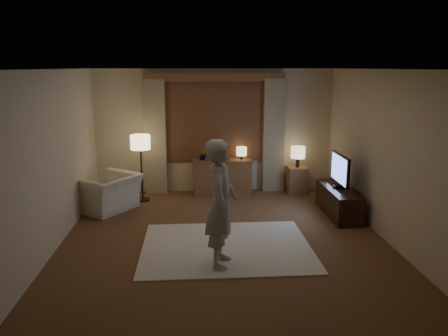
{
  "coord_description": "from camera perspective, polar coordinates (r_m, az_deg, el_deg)",
  "views": [
    {
      "loc": [
        -0.45,
        -6.41,
        2.63
      ],
      "look_at": [
        0.04,
        0.6,
        1.0
      ],
      "focal_mm": 35.0,
      "sensor_mm": 36.0,
      "label": 1
    }
  ],
  "objects": [
    {
      "name": "room",
      "position": [
        7.05,
        -0.3,
        2.48
      ],
      "size": [
        5.04,
        5.54,
        2.64
      ],
      "color": "brown",
      "rests_on": "ground"
    },
    {
      "name": "rug",
      "position": [
        6.62,
        0.32,
        -10.25
      ],
      "size": [
        2.5,
        2.0,
        0.02
      ],
      "primitive_type": "cube",
      "color": "beige",
      "rests_on": "floor"
    },
    {
      "name": "sideboard",
      "position": [
        9.22,
        -0.2,
        -1.25
      ],
      "size": [
        1.2,
        0.4,
        0.7
      ],
      "primitive_type": "cube",
      "color": "brown",
      "rests_on": "floor"
    },
    {
      "name": "picture_frame",
      "position": [
        9.12,
        -0.21,
        1.49
      ],
      "size": [
        0.16,
        0.02,
        0.2
      ],
      "primitive_type": "cube",
      "color": "brown",
      "rests_on": "sideboard"
    },
    {
      "name": "plant",
      "position": [
        9.09,
        -2.72,
        1.76
      ],
      "size": [
        0.17,
        0.13,
        0.3
      ],
      "primitive_type": "imported",
      "color": "#999999",
      "rests_on": "sideboard"
    },
    {
      "name": "table_lamp_sideboard",
      "position": [
        9.14,
        2.3,
        2.13
      ],
      "size": [
        0.22,
        0.22,
        0.3
      ],
      "color": "black",
      "rests_on": "sideboard"
    },
    {
      "name": "floor_lamp",
      "position": [
        8.73,
        -10.86,
        2.87
      ],
      "size": [
        0.39,
        0.39,
        1.33
      ],
      "color": "black",
      "rests_on": "floor"
    },
    {
      "name": "armchair",
      "position": [
        8.42,
        -14.93,
        -3.19
      ],
      "size": [
        1.34,
        1.37,
        0.67
      ],
      "primitive_type": "imported",
      "rotation": [
        0.0,
        0.0,
        -2.19
      ],
      "color": "beige",
      "rests_on": "floor"
    },
    {
      "name": "side_table",
      "position": [
        9.43,
        9.5,
        -1.55
      ],
      "size": [
        0.4,
        0.4,
        0.56
      ],
      "primitive_type": "cube",
      "color": "brown",
      "rests_on": "floor"
    },
    {
      "name": "table_lamp_side",
      "position": [
        9.3,
        9.64,
        1.96
      ],
      "size": [
        0.3,
        0.3,
        0.44
      ],
      "color": "black",
      "rests_on": "side_table"
    },
    {
      "name": "tv_stand",
      "position": [
        8.2,
        14.7,
        -4.26
      ],
      "size": [
        0.45,
        1.4,
        0.5
      ],
      "primitive_type": "cube",
      "color": "black",
      "rests_on": "floor"
    },
    {
      "name": "tv",
      "position": [
        8.04,
        14.93,
        -0.24
      ],
      "size": [
        0.21,
        0.85,
        0.62
      ],
      "color": "black",
      "rests_on": "tv_stand"
    },
    {
      "name": "person",
      "position": [
        5.76,
        -0.4,
        -4.65
      ],
      "size": [
        0.51,
        0.69,
        1.72
      ],
      "primitive_type": "imported",
      "rotation": [
        0.0,
        0.0,
        1.41
      ],
      "color": "#ABA79E",
      "rests_on": "rug"
    }
  ]
}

